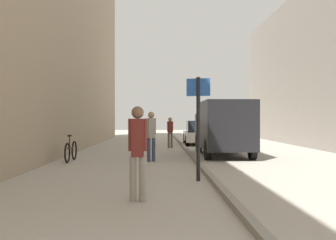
# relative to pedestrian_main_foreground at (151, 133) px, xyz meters

# --- Properties ---
(ground_plane) EXTENTS (80.00, 80.00, 0.00)m
(ground_plane) POSITION_rel_pedestrian_main_foreground_xyz_m (0.04, -0.57, -1.05)
(ground_plane) COLOR #A8A093
(kerb_strip) EXTENTS (0.16, 40.00, 0.12)m
(kerb_strip) POSITION_rel_pedestrian_main_foreground_xyz_m (1.62, -0.57, -0.99)
(kerb_strip) COLOR gray
(kerb_strip) RESTS_ON ground_plane
(pedestrian_main_foreground) EXTENTS (0.35, 0.26, 1.82)m
(pedestrian_main_foreground) POSITION_rel_pedestrian_main_foreground_xyz_m (0.00, 0.00, 0.00)
(pedestrian_main_foreground) COLOR #2D3851
(pedestrian_main_foreground) RESTS_ON ground_plane
(pedestrian_mid_block) EXTENTS (0.32, 0.22, 1.64)m
(pedestrian_mid_block) POSITION_rel_pedestrian_main_foreground_xyz_m (0.88, 6.37, -0.10)
(pedestrian_mid_block) COLOR brown
(pedestrian_mid_block) RESTS_ON ground_plane
(pedestrian_far_crossing) EXTENTS (0.36, 0.23, 1.79)m
(pedestrian_far_crossing) POSITION_rel_pedestrian_main_foreground_xyz_m (-0.12, -6.74, -0.01)
(pedestrian_far_crossing) COLOR gray
(pedestrian_far_crossing) RESTS_ON ground_plane
(delivery_van) EXTENTS (1.93, 4.85, 2.27)m
(delivery_van) POSITION_rel_pedestrian_main_foreground_xyz_m (2.99, 2.05, 0.17)
(delivery_van) COLOR black
(delivery_van) RESTS_ON ground_plane
(parked_car) EXTENTS (1.92, 4.24, 1.45)m
(parked_car) POSITION_rel_pedestrian_main_foreground_xyz_m (2.76, 9.34, -0.34)
(parked_car) COLOR silver
(parked_car) RESTS_ON ground_plane
(street_sign_post) EXTENTS (0.58, 0.20, 2.60)m
(street_sign_post) POSITION_rel_pedestrian_main_foreground_xyz_m (1.27, -4.42, 0.50)
(street_sign_post) COLOR black
(street_sign_post) RESTS_ON ground_plane
(bicycle_leaning) EXTENTS (0.10, 1.77, 0.98)m
(bicycle_leaning) POSITION_rel_pedestrian_main_foreground_xyz_m (-2.94, 0.06, -0.67)
(bicycle_leaning) COLOR black
(bicycle_leaning) RESTS_ON ground_plane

